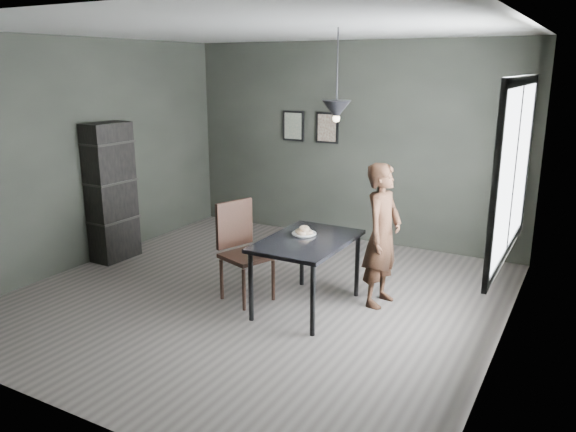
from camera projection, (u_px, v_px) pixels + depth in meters
The scene contains 13 objects.
ground at pixel (258, 296), 6.18m from camera, with size 5.00×5.00×0.00m, color #383431.
back_wall at pixel (350, 143), 7.93m from camera, with size 5.00×0.10×2.80m, color black.
ceiling at pixel (254, 29), 5.46m from camera, with size 5.00×5.00×0.02m.
window_assembly at pixel (514, 170), 4.78m from camera, with size 0.04×1.96×1.56m.
cafe_table at pixel (307, 246), 5.73m from camera, with size 0.80×1.20×0.75m.
white_plate at pixel (304, 234), 5.85m from camera, with size 0.23×0.23×0.01m, color white.
donut_pile at pixel (304, 231), 5.84m from camera, with size 0.20×0.20×0.08m.
woman at pixel (382, 235), 5.82m from camera, with size 0.55×0.36×1.51m, color black.
wood_chair at pixel (241, 244), 6.02m from camera, with size 0.59×0.59×1.07m.
shelf_unit at pixel (111, 192), 7.19m from camera, with size 0.34×0.59×1.77m, color black.
pendant_lamp at pixel (336, 110), 5.34m from camera, with size 0.28×0.28×0.86m.
framed_print_left at pixel (294, 126), 8.28m from camera, with size 0.34×0.04×0.44m.
framed_print_right at pixel (327, 128), 8.02m from camera, with size 0.34×0.04×0.44m.
Camera 1 is at (3.08, -4.86, 2.45)m, focal length 35.00 mm.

